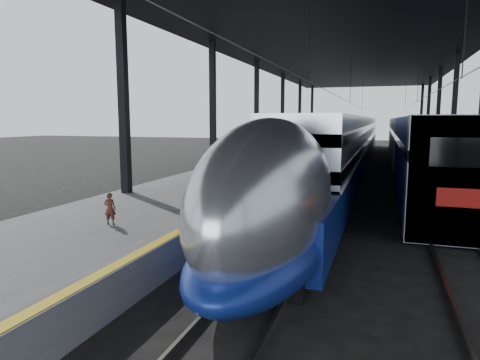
% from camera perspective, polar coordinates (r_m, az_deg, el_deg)
% --- Properties ---
extents(ground, '(160.00, 160.00, 0.00)m').
position_cam_1_polar(ground, '(12.45, -4.69, -11.33)').
color(ground, black).
rests_on(ground, ground).
extents(platform, '(6.00, 80.00, 1.00)m').
position_cam_1_polar(platform, '(32.06, 3.62, 1.55)').
color(platform, '#4C4C4F').
rests_on(platform, ground).
extents(yellow_strip, '(0.30, 80.00, 0.01)m').
position_cam_1_polar(yellow_strip, '(31.41, 8.57, 2.26)').
color(yellow_strip, gold).
rests_on(yellow_strip, platform).
extents(rails, '(6.52, 80.00, 0.16)m').
position_cam_1_polar(rails, '(31.05, 18.02, 0.17)').
color(rails, slate).
rests_on(rails, ground).
extents(canopy, '(18.00, 75.00, 9.47)m').
position_cam_1_polar(canopy, '(31.31, 13.80, 17.00)').
color(canopy, black).
rests_on(canopy, ground).
extents(tgv_train, '(3.02, 65.20, 4.33)m').
position_cam_1_polar(tgv_train, '(37.98, 14.48, 4.63)').
color(tgv_train, '#B5B7BC').
rests_on(tgv_train, ground).
extents(second_train, '(3.11, 56.05, 4.29)m').
position_cam_1_polar(second_train, '(42.14, 21.72, 4.83)').
color(second_train, navy).
rests_on(second_train, ground).
extents(child, '(0.40, 0.31, 0.97)m').
position_cam_1_polar(child, '(13.40, -16.95, -3.67)').
color(child, '#492118').
rests_on(child, platform).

